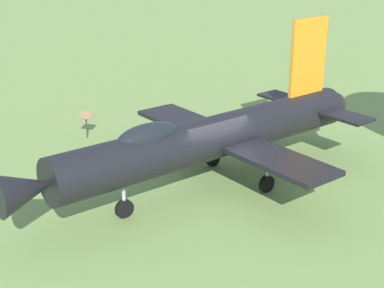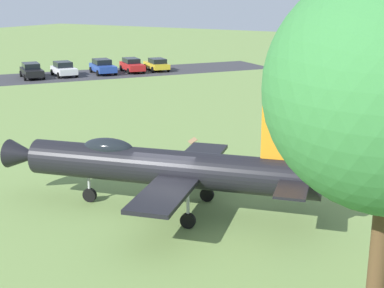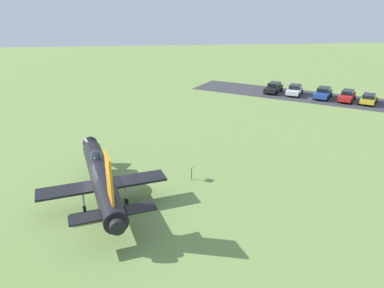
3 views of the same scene
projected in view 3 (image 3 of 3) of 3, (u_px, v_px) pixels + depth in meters
name	position (u px, v px, depth m)	size (l,w,h in m)	color
ground_plane	(104.00, 201.00, 26.64)	(200.00, 200.00, 0.00)	#75934C
parking_strip	(320.00, 98.00, 55.06)	(39.57, 8.00, 0.00)	#38383D
display_jet	(101.00, 176.00, 26.25)	(8.94, 13.81, 5.45)	black
info_plaque	(192.00, 170.00, 29.65)	(0.70, 0.71, 1.14)	#333333
parked_car_yellow	(369.00, 99.00, 51.74)	(4.04, 4.47, 1.40)	gold
parked_car_red	(347.00, 96.00, 53.17)	(4.11, 4.62, 1.51)	red
parked_car_blue	(323.00, 93.00, 54.68)	(4.16, 4.75, 1.57)	#23429E
parked_car_white	(295.00, 90.00, 56.60)	(3.78, 4.47, 1.51)	silver
parked_car_black	(274.00, 87.00, 58.09)	(4.06, 4.67, 1.54)	black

